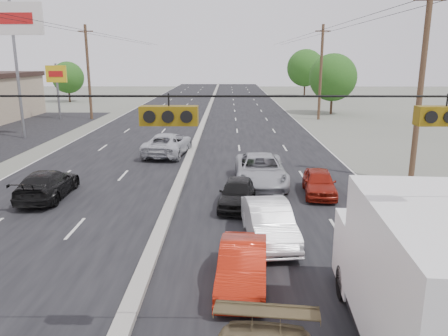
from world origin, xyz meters
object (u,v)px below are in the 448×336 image
Objects in this scene: tree_left_far at (68,77)px; red_sedan at (243,266)px; utility_pole_right_b at (421,86)px; box_truck at (424,283)px; utility_pole_right_c at (321,72)px; queue_car_a at (238,193)px; tree_right_mid at (333,77)px; queue_car_c at (260,171)px; tree_right_far at (305,68)px; queue_car_e at (319,183)px; oncoming_near at (47,184)px; queue_car_d at (406,250)px; oncoming_far at (168,144)px; pole_sign_far at (57,79)px; queue_car_b at (269,223)px; pole_sign_billboard at (12,28)px; utility_pole_left_c at (88,72)px.

tree_left_far is 1.58× the size of red_sedan.
utility_pole_right_b reaches higher than box_truck.
queue_car_a is at bearing -107.96° from utility_pole_right_c.
tree_right_mid is 1.89× the size of queue_car_a.
utility_pole_right_c reaches higher than queue_car_a.
box_truck is 1.32× the size of queue_car_c.
queue_car_c is at bearing 77.18° from queue_car_a.
tree_right_far is 58.39m from queue_car_e.
tree_right_mid is 33.70m from queue_car_e.
tree_right_mid is at bearing -123.65° from oncoming_near.
oncoming_near is at bearing -122.38° from tree_right_mid.
queue_car_d is 0.77× the size of oncoming_far.
utility_pole_right_c is at bearing 90.00° from utility_pole_right_b.
box_truck is 1.75× the size of queue_car_d.
box_truck is 11.01m from queue_car_a.
pole_sign_far reaches higher than oncoming_near.
tree_right_mid is 32.78m from queue_car_c.
utility_pole_right_b is 2.36× the size of queue_car_d.
tree_left_far is 0.82× the size of box_truck.
queue_car_a is 0.68× the size of oncoming_far.
pole_sign_far reaches higher than queue_car_b.
queue_car_d is (4.11, -2.11, -0.10)m from queue_car_b.
utility_pole_right_b is 11.96m from queue_car_d.
pole_sign_billboard reaches higher than tree_left_far.
tree_left_far is 1.09× the size of queue_car_c.
queue_car_d is (5.16, 1.18, -0.02)m from red_sedan.
utility_pole_right_b is at bearing -93.64° from tree_right_far.
pole_sign_billboard is at bearing 154.29° from utility_pole_right_b.
tree_right_mid is at bearing -22.07° from tree_left_far.
queue_car_c is (1.27, 3.53, 0.14)m from queue_car_a.
tree_right_far is (32.00, 30.00, 0.55)m from pole_sign_far.
queue_car_a reaches higher than queue_car_d.
tree_right_mid is (29.50, 17.00, -4.53)m from pole_sign_billboard.
pole_sign_far is at bearing -73.30° from tree_left_far.
queue_car_b is 7.32m from queue_car_c.
queue_car_a is (-3.69, 10.30, -1.25)m from box_truck.
utility_pole_right_b is 1.34× the size of box_truck.
utility_pole_right_b is at bearing 162.52° from oncoming_far.
queue_car_e is at bearing -58.61° from tree_left_far.
tree_left_far is (-9.50, 20.00, -1.39)m from utility_pole_left_c.
pole_sign_far is 43.87m from tree_right_far.
utility_pole_left_c is 2.15× the size of oncoming_near.
oncoming_far is (12.93, -6.46, -8.10)m from pole_sign_billboard.
tree_right_far is 65.81m from queue_car_d.
utility_pole_left_c is 2.31× the size of queue_car_b.
utility_pole_right_c is 2.31× the size of queue_car_b.
oncoming_near is (-10.05, 4.97, -0.04)m from queue_car_b.
utility_pole_right_c is 29.78m from pole_sign_billboard.
utility_pole_right_c is at bearing 75.73° from queue_car_d.
utility_pole_right_c is at bearing 0.00° from utility_pole_left_c.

